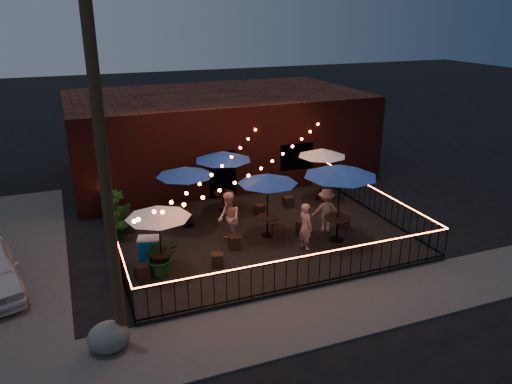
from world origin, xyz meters
The scene contains 35 objects.
ground centered at (0.00, 0.00, 0.00)m, with size 110.00×110.00×0.00m, color black.
patio centered at (0.00, 2.00, 0.07)m, with size 10.00×8.00×0.15m, color black.
sidewalk centered at (0.00, -3.25, 0.03)m, with size 18.00×2.50×0.05m, color #413E3C.
brick_building centered at (1.00, 9.99, 2.00)m, with size 14.00×8.00×4.00m.
utility_pole centered at (-5.40, -2.60, 4.00)m, with size 0.26×0.26×8.00m, color #352116.
fence_front centered at (0.00, -2.00, 0.66)m, with size 10.00×0.04×1.04m.
fence_left centered at (-5.00, 2.00, 0.66)m, with size 0.04×8.00×1.04m.
fence_right centered at (5.00, 2.00, 0.66)m, with size 0.04×8.00×1.04m.
festoon_lights centered at (-1.01, 1.70, 2.52)m, with size 10.02×8.72×1.32m.
cafe_table_0 centered at (-3.80, 0.41, 2.12)m, with size 2.21×2.21×2.16m.
cafe_table_1 centered at (-2.19, 3.58, 2.28)m, with size 2.35×2.35×2.33m.
cafe_table_2 centered at (0.26, 1.70, 2.28)m, with size 2.75×2.75×2.33m.
cafe_table_3 centered at (-0.42, 4.55, 2.41)m, with size 2.50×2.50×2.48m.
cafe_table_4 centered at (2.38, 0.44, 2.69)m, with size 2.98×2.98×2.78m.
cafe_table_5 centered at (3.80, 4.27, 2.19)m, with size 2.32×2.32×2.23m.
bistro_chair_0 centered at (-4.44, 0.22, 0.38)m, with size 0.39×0.39×0.47m, color black.
bistro_chair_1 centered at (-2.09, 0.17, 0.37)m, with size 0.37×0.37×0.44m, color black.
bistro_chair_2 centered at (-4.29, 3.84, 0.37)m, with size 0.38×0.38×0.44m, color black.
bistro_chair_3 centered at (-2.20, 3.99, 0.35)m, with size 0.34×0.34×0.40m, color black.
bistro_chair_4 centered at (-1.16, 1.15, 0.38)m, with size 0.39×0.39×0.46m, color black.
bistro_chair_5 centered at (0.52, 1.33, 0.39)m, with size 0.40×0.40×0.48m, color black.
bistro_chair_6 centered at (-0.18, 4.11, 0.35)m, with size 0.34×0.34×0.41m, color black.
bistro_chair_7 centered at (0.73, 3.61, 0.35)m, with size 0.35×0.35×0.41m, color black.
bistro_chair_8 centered at (1.53, 1.36, 0.39)m, with size 0.41×0.41×0.48m, color black.
bistro_chair_9 centered at (3.21, 1.39, 0.39)m, with size 0.41×0.41×0.48m, color black.
bistro_chair_10 centered at (2.13, 3.95, 0.37)m, with size 0.37×0.37×0.44m, color black.
bistro_chair_11 centered at (3.85, 3.98, 0.36)m, with size 0.35×0.35×0.41m, color black.
patron_a centered at (1.06, 0.29, 0.97)m, with size 0.60×0.39×1.64m, color tan.
patron_b centered at (-1.20, 1.62, 1.07)m, with size 0.90×0.70×1.85m, color #D9A28E.
patron_c centered at (2.39, 1.29, 0.96)m, with size 1.04×0.60×1.62m, color beige.
potted_shrub_a centered at (-3.83, 0.32, 0.76)m, with size 1.09×0.95×1.21m, color #0C3B0D.
potted_shrub_b centered at (-4.60, 3.28, 0.84)m, with size 0.76×0.61×1.38m, color #1A360F.
potted_shrub_c centered at (-4.60, 5.04, 0.76)m, with size 0.68×0.68×1.22m, color #173D14.
cooler centered at (-4.03, 1.17, 0.61)m, with size 0.79×0.66×0.90m.
boulder centered at (-5.72, -2.65, 0.37)m, with size 0.95×0.81×0.74m, color #4E4E48.
Camera 1 is at (-6.12, -13.32, 7.78)m, focal length 35.00 mm.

